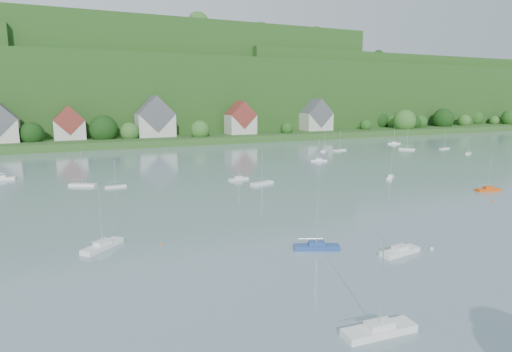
# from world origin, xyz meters

# --- Properties ---
(far_shore_strip) EXTENTS (600.00, 60.00, 3.00)m
(far_shore_strip) POSITION_xyz_m (0.00, 200.00, 1.50)
(far_shore_strip) COLOR #2A541F
(far_shore_strip) RESTS_ON ground
(forested_ridge) EXTENTS (620.00, 181.22, 69.89)m
(forested_ridge) POSITION_xyz_m (0.39, 268.57, 22.89)
(forested_ridge) COLOR #144014
(forested_ridge) RESTS_ON ground
(village_building_1) EXTENTS (12.00, 9.36, 14.00)m
(village_building_1) POSITION_xyz_m (-30.00, 189.00, 8.75)
(village_building_1) COLOR beige
(village_building_1) RESTS_ON far_shore_strip
(village_building_2) EXTENTS (16.00, 11.44, 18.00)m
(village_building_2) POSITION_xyz_m (5.00, 188.00, 10.27)
(village_building_2) COLOR beige
(village_building_2) RESTS_ON far_shore_strip
(village_building_3) EXTENTS (13.00, 10.40, 15.50)m
(village_building_3) POSITION_xyz_m (45.00, 186.00, 9.43)
(village_building_3) COLOR beige
(village_building_3) RESTS_ON far_shore_strip
(village_building_4) EXTENTS (15.00, 10.40, 16.50)m
(village_building_4) POSITION_xyz_m (90.00, 190.00, 9.59)
(village_building_4) COLOR beige
(village_building_4) RESTS_ON far_shore_strip
(near_sailboat_0) EXTENTS (6.80, 2.37, 9.02)m
(near_sailboat_0) POSITION_xyz_m (-10.72, 21.61, 0.46)
(near_sailboat_0) COLOR white
(near_sailboat_0) RESTS_ON ground
(near_sailboat_1) EXTENTS (6.23, 3.91, 8.16)m
(near_sailboat_1) POSITION_xyz_m (-4.18, 41.72, 0.44)
(near_sailboat_1) COLOR #244691
(near_sailboat_1) RESTS_ON ground
(near_sailboat_3) EXTENTS (6.24, 2.54, 8.18)m
(near_sailboat_3) POSITION_xyz_m (4.70, 35.73, 0.44)
(near_sailboat_3) COLOR white
(near_sailboat_3) RESTS_ON ground
(near_sailboat_5) EXTENTS (5.83, 2.81, 7.59)m
(near_sailboat_5) POSITION_xyz_m (49.64, 57.32, 0.42)
(near_sailboat_5) COLOR #DF4F0E
(near_sailboat_5) RESTS_ON ground
(near_sailboat_6) EXTENTS (5.99, 5.71, 8.73)m
(near_sailboat_6) POSITION_xyz_m (-30.16, 54.04, 0.46)
(near_sailboat_6) COLOR white
(near_sailboat_6) RESTS_ON ground
(mooring_buoy_1) EXTENTS (0.48, 0.48, 0.48)m
(mooring_buoy_1) POSITION_xyz_m (9.70, 35.17, 0.00)
(mooring_buoy_1) COLOR white
(mooring_buoy_1) RESTS_ON ground
(mooring_buoy_2) EXTENTS (0.44, 0.44, 0.44)m
(mooring_buoy_2) POSITION_xyz_m (41.76, 50.19, 0.00)
(mooring_buoy_2) COLOR orange
(mooring_buoy_2) RESTS_ON ground
(mooring_buoy_3) EXTENTS (0.40, 0.40, 0.40)m
(mooring_buoy_3) POSITION_xyz_m (-22.80, 51.94, 0.00)
(mooring_buoy_3) COLOR orange
(mooring_buoy_3) RESTS_ON ground
(far_sailboat_cluster) EXTENTS (186.85, 70.27, 8.71)m
(far_sailboat_cluster) POSITION_xyz_m (12.58, 115.41, 0.37)
(far_sailboat_cluster) COLOR white
(far_sailboat_cluster) RESTS_ON ground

